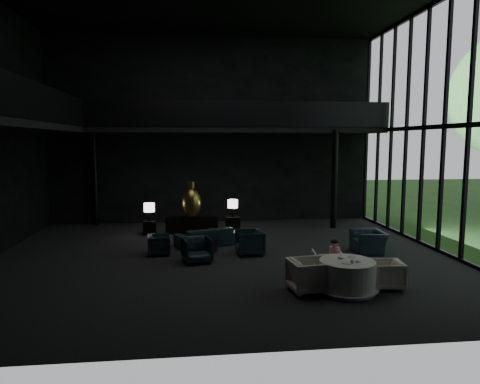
{
  "coord_description": "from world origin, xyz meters",
  "views": [
    {
      "loc": [
        -0.91,
        -12.73,
        3.54
      ],
      "look_at": [
        0.56,
        0.5,
        1.95
      ],
      "focal_mm": 32.0,
      "sensor_mm": 36.0,
      "label": 1
    }
  ],
  "objects": [
    {
      "name": "floor",
      "position": [
        0.0,
        0.0,
        0.0
      ],
      "size": [
        14.0,
        12.0,
        0.02
      ],
      "primitive_type": "cube",
      "color": "black",
      "rests_on": "ground"
    },
    {
      "name": "wall_back",
      "position": [
        0.0,
        6.0,
        4.0
      ],
      "size": [
        14.0,
        0.04,
        8.0
      ],
      "primitive_type": "cube",
      "color": "black",
      "rests_on": "ground"
    },
    {
      "name": "wall_front",
      "position": [
        0.0,
        -6.0,
        4.0
      ],
      "size": [
        14.0,
        0.04,
        8.0
      ],
      "primitive_type": "cube",
      "color": "black",
      "rests_on": "ground"
    },
    {
      "name": "curtain_wall",
      "position": [
        6.95,
        0.0,
        4.0
      ],
      "size": [
        0.2,
        12.0,
        8.0
      ],
      "primitive_type": null,
      "color": "black",
      "rests_on": "ground"
    },
    {
      "name": "mezzanine_left",
      "position": [
        -6.0,
        0.0,
        4.0
      ],
      "size": [
        2.0,
        12.0,
        0.25
      ],
      "primitive_type": "cube",
      "color": "black",
      "rests_on": "wall_left"
    },
    {
      "name": "mezzanine_back",
      "position": [
        1.0,
        5.0,
        4.0
      ],
      "size": [
        12.0,
        2.0,
        0.25
      ],
      "primitive_type": "cube",
      "color": "black",
      "rests_on": "wall_back"
    },
    {
      "name": "railing_left",
      "position": [
        -5.0,
        0.0,
        4.6
      ],
      "size": [
        0.06,
        12.0,
        1.0
      ],
      "primitive_type": "cube",
      "color": "black",
      "rests_on": "mezzanine_left"
    },
    {
      "name": "railing_back",
      "position": [
        1.0,
        4.0,
        4.6
      ],
      "size": [
        12.0,
        0.06,
        1.0
      ],
      "primitive_type": "cube",
      "color": "black",
      "rests_on": "mezzanine_back"
    },
    {
      "name": "column_nw",
      "position": [
        -5.0,
        5.7,
        2.0
      ],
      "size": [
        0.24,
        0.24,
        4.0
      ],
      "primitive_type": "cylinder",
      "color": "black",
      "rests_on": "floor"
    },
    {
      "name": "column_ne",
      "position": [
        4.8,
        4.0,
        2.0
      ],
      "size": [
        0.24,
        0.24,
        4.0
      ],
      "primitive_type": "cylinder",
      "color": "black",
      "rests_on": "floor"
    },
    {
      "name": "console",
      "position": [
        -0.97,
        3.69,
        0.32
      ],
      "size": [
        2.0,
        0.46,
        0.64
      ],
      "primitive_type": "cube",
      "color": "black",
      "rests_on": "floor"
    },
    {
      "name": "bronze_urn",
      "position": [
        -0.97,
        3.48,
        1.22
      ],
      "size": [
        0.73,
        0.73,
        1.36
      ],
      "color": "brown",
      "rests_on": "console"
    },
    {
      "name": "side_table_left",
      "position": [
        -2.57,
        3.62,
        0.26
      ],
      "size": [
        0.47,
        0.47,
        0.51
      ],
      "primitive_type": "cube",
      "color": "black",
      "rests_on": "floor"
    },
    {
      "name": "table_lamp_left",
      "position": [
        -2.57,
        3.62,
        1.0
      ],
      "size": [
        0.41,
        0.41,
        0.68
      ],
      "color": "black",
      "rests_on": "side_table_left"
    },
    {
      "name": "side_table_right",
      "position": [
        0.63,
        3.7,
        0.3
      ],
      "size": [
        0.55,
        0.55,
        0.6
      ],
      "primitive_type": "cube",
      "color": "black",
      "rests_on": "floor"
    },
    {
      "name": "table_lamp_right",
      "position": [
        0.63,
        3.69,
        1.08
      ],
      "size": [
        0.4,
        0.4,
        0.67
      ],
      "color": "black",
      "rests_on": "side_table_right"
    },
    {
      "name": "sofa",
      "position": [
        -0.46,
        1.58,
        0.42
      ],
      "size": [
        2.26,
        1.36,
        0.85
      ],
      "primitive_type": "imported",
      "rotation": [
        0.0,
        0.0,
        3.5
      ],
      "color": "#172E33",
      "rests_on": "floor"
    },
    {
      "name": "lounge_armchair_west",
      "position": [
        -1.99,
        0.56,
        0.31
      ],
      "size": [
        0.63,
        0.66,
        0.62
      ],
      "primitive_type": "imported",
      "rotation": [
        0.0,
        0.0,
        1.68
      ],
      "color": "#11222E",
      "rests_on": "floor"
    },
    {
      "name": "lounge_armchair_east",
      "position": [
        0.84,
        0.28,
        0.46
      ],
      "size": [
        0.89,
        0.94,
        0.93
      ],
      "primitive_type": "imported",
      "rotation": [
        0.0,
        0.0,
        -1.52
      ],
      "color": "black",
      "rests_on": "floor"
    },
    {
      "name": "lounge_armchair_south",
      "position": [
        -0.81,
        -0.42,
        0.42
      ],
      "size": [
        0.98,
        0.94,
        0.84
      ],
      "primitive_type": "imported",
      "rotation": [
        0.0,
        0.0,
        0.24
      ],
      "color": "#244751",
      "rests_on": "floor"
    },
    {
      "name": "window_armchair",
      "position": [
        4.63,
        0.08,
        0.47
      ],
      "size": [
        0.75,
        1.1,
        0.93
      ],
      "primitive_type": "imported",
      "rotation": [
        0.0,
        0.0,
        -1.63
      ],
      "color": "black",
      "rests_on": "floor"
    },
    {
      "name": "coffee_table",
      "position": [
        -0.66,
        0.61,
        0.19
      ],
      "size": [
        1.06,
        1.06,
        0.37
      ],
      "primitive_type": "cube",
      "rotation": [
        0.0,
        0.0,
        -0.34
      ],
      "color": "black",
      "rests_on": "floor"
    },
    {
      "name": "dining_table",
      "position": [
        2.68,
        -3.3,
        0.33
      ],
      "size": [
        1.47,
        1.47,
        0.75
      ],
      "color": "white",
      "rests_on": "floor"
    },
    {
      "name": "dining_chair_north",
      "position": [
        2.56,
        -2.21,
        0.38
      ],
      "size": [
        0.82,
        0.78,
        0.76
      ],
      "primitive_type": "imported",
      "rotation": [
        0.0,
        0.0,
        3.02
      ],
      "color": "#B9A696",
      "rests_on": "floor"
    },
    {
      "name": "dining_chair_east",
      "position": [
        3.72,
        -3.17,
        0.36
      ],
      "size": [
        0.73,
        0.76,
        0.71
      ],
      "primitive_type": "imported",
      "rotation": [
        0.0,
        0.0,
        -1.69
      ],
      "color": "#B3A998",
      "rests_on": "floor"
    },
    {
      "name": "dining_chair_west",
      "position": [
        1.76,
        -3.21,
        0.48
      ],
      "size": [
        0.98,
        1.03,
        0.96
      ],
      "primitive_type": "imported",
      "rotation": [
        0.0,
        0.0,
        1.7
      ],
      "color": "beige",
      "rests_on": "floor"
    },
    {
      "name": "child",
      "position": [
        2.69,
        -2.33,
        0.74
      ],
      "size": [
        0.27,
        0.27,
        0.59
      ],
      "rotation": [
        0.0,
        0.0,
        3.14
      ],
      "color": "pink",
      "rests_on": "dining_chair_north"
    },
    {
      "name": "plate_a",
      "position": [
        2.58,
        -3.49,
        0.76
      ],
      "size": [
        0.26,
        0.26,
        0.01
      ],
      "primitive_type": "cylinder",
      "rotation": [
        0.0,
        0.0,
        0.11
      ],
      "color": "white",
      "rests_on": "dining_table"
    },
    {
      "name": "plate_b",
      "position": [
        2.89,
        -3.03,
        0.76
      ],
      "size": [
        0.24,
        0.24,
        0.01
      ],
      "primitive_type": "cylinder",
      "rotation": [
        0.0,
        0.0,
        -0.21
      ],
      "color": "white",
      "rests_on": "dining_table"
    },
    {
      "name": "saucer",
      "position": [
        2.87,
        -3.44,
        0.76
      ],
      "size": [
        0.21,
        0.21,
        0.01
      ],
      "primitive_type": "cylinder",
      "rotation": [
        0.0,
        0.0,
        0.34
      ],
      "color": "white",
      "rests_on": "dining_table"
    },
    {
      "name": "coffee_cup",
      "position": [
        2.85,
        -3.47,
        0.79
      ],
      "size": [
        0.1,
        0.1,
        0.06
      ],
      "primitive_type": "cylinder",
      "rotation": [
        0.0,
        0.0,
        -0.39
      ],
      "color": "white",
      "rests_on": "saucer"
    },
    {
      "name": "cereal_bowl",
      "position": [
        2.57,
        -3.13,
        0.79
      ],
      "size": [
        0.15,
        0.15,
        0.08
      ],
      "primitive_type": "ellipsoid",
      "color": "white",
      "rests_on": "dining_table"
    },
    {
      "name": "cream_pot",
      "position": [
        2.7,
        -3.51,
        0.79
      ],
      "size": [
        0.08,
        0.08,
        0.07
      ],
      "primitive_type": "cylinder",
      "rotation": [
        0.0,
        0.0,
        -0.21
      ],
      "color": "#99999E",
      "rests_on": "dining_table"
    }
  ]
}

